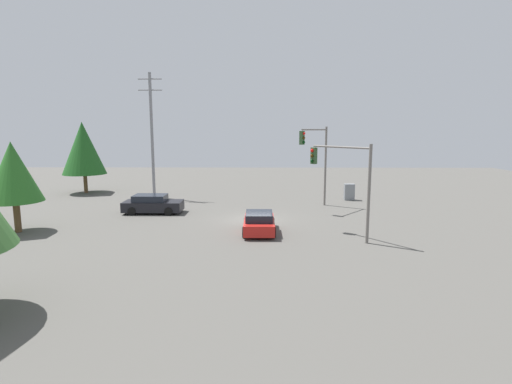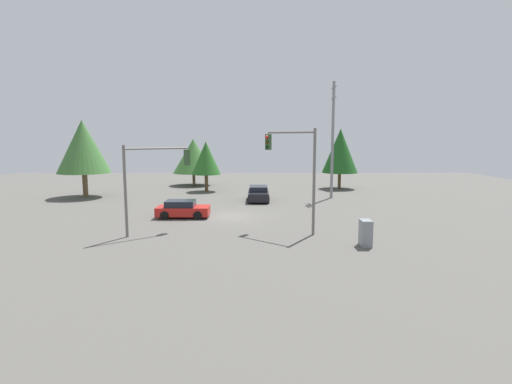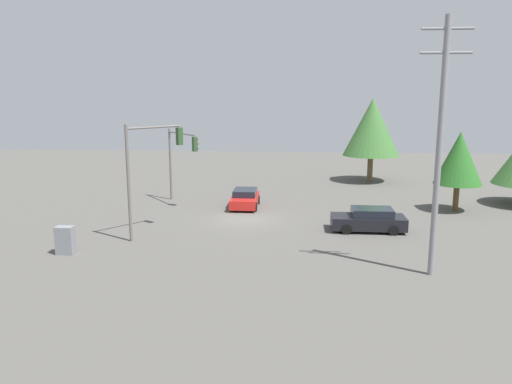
{
  "view_description": "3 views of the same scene",
  "coord_description": "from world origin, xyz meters",
  "px_view_note": "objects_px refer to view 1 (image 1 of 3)",
  "views": [
    {
      "loc": [
        -0.46,
        28.15,
        6.47
      ],
      "look_at": [
        -0.14,
        -1.11,
        1.87
      ],
      "focal_mm": 28.0,
      "sensor_mm": 36.0,
      "label": 1
    },
    {
      "loc": [
        -30.76,
        -2.11,
        6.06
      ],
      "look_at": [
        0.26,
        -2.12,
        1.89
      ],
      "focal_mm": 28.0,
      "sensor_mm": 36.0,
      "label": 2
    },
    {
      "loc": [
        3.5,
        -32.74,
        8.36
      ],
      "look_at": [
        0.91,
        -2.0,
        2.26
      ],
      "focal_mm": 35.0,
      "sensor_mm": 36.0,
      "label": 3
    }
  ],
  "objects_px": {
    "traffic_signal_main": "(343,172)",
    "traffic_signal_cross": "(317,153)",
    "sedan_dark": "(153,204)",
    "electrical_cabinet": "(349,192)",
    "sedan_red": "(259,223)"
  },
  "relations": [
    {
      "from": "traffic_signal_cross",
      "to": "electrical_cabinet",
      "type": "distance_m",
      "value": 6.41
    },
    {
      "from": "traffic_signal_main",
      "to": "traffic_signal_cross",
      "type": "distance_m",
      "value": 9.1
    },
    {
      "from": "traffic_signal_main",
      "to": "sedan_red",
      "type": "bearing_deg",
      "value": 41.26
    },
    {
      "from": "sedan_dark",
      "to": "electrical_cabinet",
      "type": "bearing_deg",
      "value": 109.75
    },
    {
      "from": "traffic_signal_main",
      "to": "electrical_cabinet",
      "type": "bearing_deg",
      "value": -53.18
    },
    {
      "from": "sedan_red",
      "to": "electrical_cabinet",
      "type": "bearing_deg",
      "value": 55.12
    },
    {
      "from": "sedan_dark",
      "to": "electrical_cabinet",
      "type": "distance_m",
      "value": 17.68
    },
    {
      "from": "sedan_dark",
      "to": "traffic_signal_main",
      "type": "distance_m",
      "value": 15.35
    },
    {
      "from": "electrical_cabinet",
      "to": "sedan_red",
      "type": "bearing_deg",
      "value": 55.12
    },
    {
      "from": "sedan_dark",
      "to": "traffic_signal_main",
      "type": "bearing_deg",
      "value": 63.04
    },
    {
      "from": "sedan_red",
      "to": "traffic_signal_main",
      "type": "height_order",
      "value": "traffic_signal_main"
    },
    {
      "from": "sedan_red",
      "to": "sedan_dark",
      "type": "bearing_deg",
      "value": 144.64
    },
    {
      "from": "traffic_signal_cross",
      "to": "electrical_cabinet",
      "type": "bearing_deg",
      "value": 175.6
    },
    {
      "from": "sedan_dark",
      "to": "traffic_signal_cross",
      "type": "height_order",
      "value": "traffic_signal_cross"
    },
    {
      "from": "traffic_signal_cross",
      "to": "traffic_signal_main",
      "type": "bearing_deg",
      "value": 41.77
    }
  ]
}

